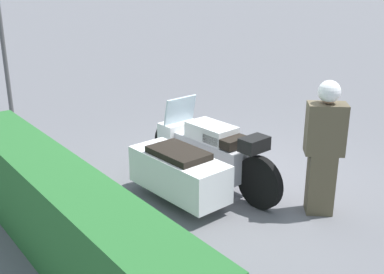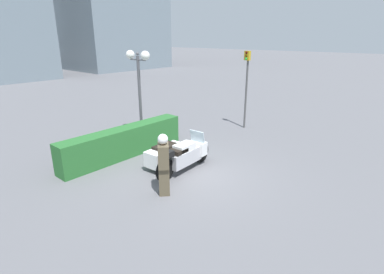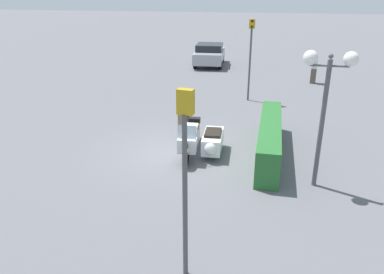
# 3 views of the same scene
# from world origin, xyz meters

# --- Properties ---
(ground_plane) EXTENTS (160.00, 160.00, 0.00)m
(ground_plane) POSITION_xyz_m (0.00, 0.00, 0.00)
(ground_plane) COLOR slate
(police_motorcycle) EXTENTS (2.53, 1.27, 1.18)m
(police_motorcycle) POSITION_xyz_m (0.12, 0.65, 0.48)
(police_motorcycle) COLOR black
(police_motorcycle) RESTS_ON ground
(officer_rider) EXTENTS (0.53, 0.54, 1.72)m
(officer_rider) POSITION_xyz_m (-1.35, -0.30, 0.91)
(officer_rider) COLOR brown
(officer_rider) RESTS_ON ground
(hedge_bush_curbside) EXTENTS (4.88, 0.65, 1.05)m
(hedge_bush_curbside) POSITION_xyz_m (-0.38, 2.73, 0.53)
(hedge_bush_curbside) COLOR #28662D
(hedge_bush_curbside) RESTS_ON ground
(twin_lamp_post) EXTENTS (0.36, 1.27, 3.57)m
(twin_lamp_post) POSITION_xyz_m (1.45, 3.98, 2.82)
(twin_lamp_post) COLOR #4C4C51
(twin_lamp_post) RESTS_ON ground
(traffic_light_near) EXTENTS (0.22, 0.28, 3.49)m
(traffic_light_near) POSITION_xyz_m (5.46, 1.39, 2.29)
(traffic_light_near) COLOR #4C4C4C
(traffic_light_near) RESTS_ON ground
(traffic_light_far) EXTENTS (0.23, 0.27, 3.70)m
(traffic_light_far) POSITION_xyz_m (-6.51, 1.60, 2.41)
(traffic_light_far) COLOR #4C4C4C
(traffic_light_far) RESTS_ON ground
(parked_car_background) EXTENTS (4.14, 2.18, 1.46)m
(parked_car_background) POSITION_xyz_m (-14.79, -1.70, 0.77)
(parked_car_background) COLOR #9E9EA3
(parked_car_background) RESTS_ON ground
(pedestrian_bystander) EXTENTS (0.51, 0.33, 1.72)m
(pedestrian_bystander) POSITION_xyz_m (-10.85, 4.88, 0.86)
(pedestrian_bystander) COLOR brown
(pedestrian_bystander) RESTS_ON ground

